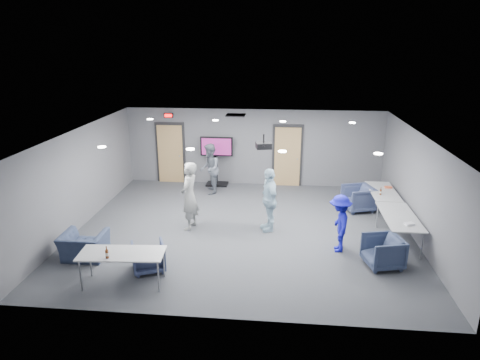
# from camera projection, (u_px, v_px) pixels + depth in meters

# --- Properties ---
(floor) EXTENTS (9.00, 9.00, 0.00)m
(floor) POSITION_uv_depth(u_px,v_px,m) (243.00, 229.00, 11.75)
(floor) COLOR #373A3F
(floor) RESTS_ON ground
(ceiling) EXTENTS (9.00, 9.00, 0.00)m
(ceiling) POSITION_uv_depth(u_px,v_px,m) (243.00, 133.00, 10.91)
(ceiling) COLOR silver
(ceiling) RESTS_ON wall_back
(wall_back) EXTENTS (9.00, 0.02, 2.70)m
(wall_back) POSITION_uv_depth(u_px,v_px,m) (254.00, 147.00, 15.12)
(wall_back) COLOR slate
(wall_back) RESTS_ON floor
(wall_front) EXTENTS (9.00, 0.02, 2.70)m
(wall_front) POSITION_uv_depth(u_px,v_px,m) (223.00, 254.00, 7.54)
(wall_front) COLOR slate
(wall_front) RESTS_ON floor
(wall_left) EXTENTS (0.02, 8.00, 2.70)m
(wall_left) POSITION_uv_depth(u_px,v_px,m) (81.00, 178.00, 11.75)
(wall_left) COLOR slate
(wall_left) RESTS_ON floor
(wall_right) EXTENTS (0.02, 8.00, 2.70)m
(wall_right) POSITION_uv_depth(u_px,v_px,m) (419.00, 188.00, 10.91)
(wall_right) COLOR slate
(wall_right) RESTS_ON floor
(door_left) EXTENTS (1.06, 0.17, 2.24)m
(door_left) POSITION_uv_depth(u_px,v_px,m) (171.00, 153.00, 15.44)
(door_left) COLOR black
(door_left) RESTS_ON wall_back
(door_right) EXTENTS (1.06, 0.17, 2.24)m
(door_right) POSITION_uv_depth(u_px,v_px,m) (287.00, 156.00, 15.05)
(door_right) COLOR black
(door_right) RESTS_ON wall_back
(exit_sign) EXTENTS (0.32, 0.08, 0.16)m
(exit_sign) POSITION_uv_depth(u_px,v_px,m) (169.00, 115.00, 15.00)
(exit_sign) COLOR black
(exit_sign) RESTS_ON wall_back
(hvac_diffuser) EXTENTS (0.60, 0.60, 0.03)m
(hvac_diffuser) POSITION_uv_depth(u_px,v_px,m) (236.00, 115.00, 13.62)
(hvac_diffuser) COLOR black
(hvac_diffuser) RESTS_ON ceiling
(downlights) EXTENTS (6.18, 3.78, 0.02)m
(downlights) POSITION_uv_depth(u_px,v_px,m) (243.00, 133.00, 10.92)
(downlights) COLOR white
(downlights) RESTS_ON ceiling
(person_a) EXTENTS (0.57, 0.76, 1.88)m
(person_a) POSITION_uv_depth(u_px,v_px,m) (189.00, 196.00, 11.54)
(person_a) COLOR gray
(person_a) RESTS_ON floor
(person_b) EXTENTS (0.77, 0.92, 1.71)m
(person_b) POSITION_uv_depth(u_px,v_px,m) (210.00, 169.00, 14.32)
(person_b) COLOR slate
(person_b) RESTS_ON floor
(person_c) EXTENTS (0.72, 1.11, 1.75)m
(person_c) POSITION_uv_depth(u_px,v_px,m) (269.00, 200.00, 11.48)
(person_c) COLOR #ACCBDD
(person_c) RESTS_ON floor
(person_d) EXTENTS (0.56, 0.94, 1.44)m
(person_d) POSITION_uv_depth(u_px,v_px,m) (339.00, 223.00, 10.35)
(person_d) COLOR #1A1BAC
(person_d) RESTS_ON floor
(chair_right_a) EXTENTS (1.05, 1.03, 0.77)m
(chair_right_a) POSITION_uv_depth(u_px,v_px,m) (358.00, 198.00, 12.98)
(chair_right_a) COLOR #3B4466
(chair_right_a) RESTS_ON floor
(chair_right_c) EXTENTS (0.96, 0.94, 0.73)m
(chair_right_c) POSITION_uv_depth(u_px,v_px,m) (383.00, 252.00, 9.72)
(chair_right_c) COLOR #36415E
(chair_right_c) RESTS_ON floor
(chair_front_a) EXTENTS (0.92, 0.93, 0.65)m
(chair_front_a) POSITION_uv_depth(u_px,v_px,m) (148.00, 257.00, 9.58)
(chair_front_a) COLOR #3D476A
(chair_front_a) RESTS_ON floor
(chair_front_b) EXTENTS (1.00, 0.87, 0.64)m
(chair_front_b) POSITION_uv_depth(u_px,v_px,m) (84.00, 246.00, 10.09)
(chair_front_b) COLOR #36415D
(chair_front_b) RESTS_ON floor
(table_right_a) EXTENTS (0.75, 1.79, 0.73)m
(table_right_a) POSITION_uv_depth(u_px,v_px,m) (383.00, 192.00, 12.59)
(table_right_a) COLOR #AFB2B4
(table_right_a) RESTS_ON floor
(table_right_b) EXTENTS (0.82, 1.96, 0.73)m
(table_right_b) POSITION_uv_depth(u_px,v_px,m) (399.00, 217.00, 10.79)
(table_right_b) COLOR #AFB2B4
(table_right_b) RESTS_ON floor
(table_front_left) EXTENTS (1.82, 0.87, 0.73)m
(table_front_left) POSITION_uv_depth(u_px,v_px,m) (122.00, 255.00, 8.91)
(table_front_left) COLOR #AFB2B4
(table_front_left) RESTS_ON floor
(bottle_front) EXTENTS (0.07, 0.07, 0.27)m
(bottle_front) POSITION_uv_depth(u_px,v_px,m) (107.00, 254.00, 8.64)
(bottle_front) COLOR #56270E
(bottle_front) RESTS_ON table_front_left
(bottle_right) EXTENTS (0.06, 0.06, 0.23)m
(bottle_right) POSITION_uv_depth(u_px,v_px,m) (381.00, 192.00, 12.24)
(bottle_right) COLOR #56270E
(bottle_right) RESTS_ON table_right_a
(snack_box) EXTENTS (0.22, 0.15, 0.05)m
(snack_box) POSITION_uv_depth(u_px,v_px,m) (388.00, 187.00, 12.83)
(snack_box) COLOR #CE5633
(snack_box) RESTS_ON table_right_a
(wrapper) EXTENTS (0.25, 0.22, 0.05)m
(wrapper) POSITION_uv_depth(u_px,v_px,m) (409.00, 224.00, 10.24)
(wrapper) COLOR white
(wrapper) RESTS_ON table_right_b
(tv_stand) EXTENTS (1.14, 0.54, 1.75)m
(tv_stand) POSITION_uv_depth(u_px,v_px,m) (217.00, 158.00, 15.11)
(tv_stand) COLOR black
(tv_stand) RESTS_ON floor
(projector) EXTENTS (0.44, 0.41, 0.37)m
(projector) POSITION_uv_depth(u_px,v_px,m) (264.00, 145.00, 10.86)
(projector) COLOR black
(projector) RESTS_ON ceiling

